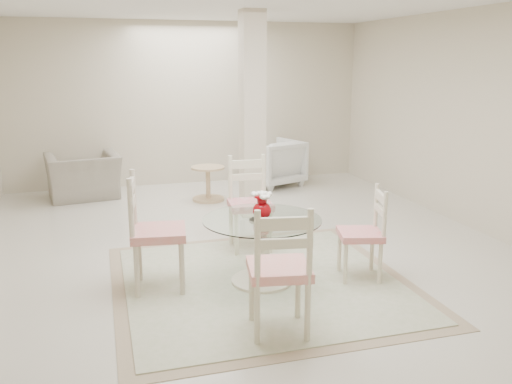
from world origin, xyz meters
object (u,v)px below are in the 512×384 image
object	(u,v)px
column	(252,116)
armchair_white	(274,163)
dining_chair_west	(149,223)
dining_chair_north	(249,196)
red_vase	(262,205)
dining_chair_east	(367,227)
dining_table	(262,251)
recliner_taupe	(83,176)
dining_chair_south	(281,262)
side_table	(208,185)

from	to	relation	value
column	armchair_white	world-z (taller)	column
column	armchair_white	xyz separation A→B (m)	(0.83, 1.62, -0.96)
armchair_white	dining_chair_west	bearing A→B (deg)	38.71
column	dining_chair_north	bearing A→B (deg)	-107.27
red_vase	dining_chair_east	size ratio (longest dim) A/B	0.26
column	dining_table	distance (m)	2.60
dining_chair_west	recliner_taupe	xyz separation A→B (m)	(-0.67, 3.75, -0.30)
dining_chair_south	recliner_taupe	world-z (taller)	dining_chair_south
dining_chair_east	dining_chair_south	size ratio (longest dim) A/B	0.86
dining_chair_east	armchair_white	xyz separation A→B (m)	(0.39, 4.11, -0.14)
dining_chair_south	dining_chair_north	bearing A→B (deg)	-89.20
red_vase	dining_chair_east	world-z (taller)	dining_chair_east
armchair_white	dining_chair_north	bearing A→B (deg)	48.25
dining_chair_west	dining_chair_south	distance (m)	1.45
dining_table	dining_chair_west	bearing A→B (deg)	171.27
recliner_taupe	armchair_white	bearing A→B (deg)	171.93
dining_table	side_table	world-z (taller)	dining_table
recliner_taupe	dining_chair_west	bearing A→B (deg)	91.23
red_vase	recliner_taupe	world-z (taller)	red_vase
dining_chair_south	side_table	size ratio (longest dim) A/B	2.24
dining_chair_south	recliner_taupe	distance (m)	5.16
dining_table	armchair_white	distance (m)	4.19
dining_chair_north	side_table	size ratio (longest dim) A/B	2.21
dining_table	armchair_white	bearing A→B (deg)	70.59
dining_chair_north	dining_chair_west	bearing A→B (deg)	-139.06
recliner_taupe	column	bearing A→B (deg)	135.98
dining_chair_east	side_table	bearing A→B (deg)	-151.03
red_vase	armchair_white	world-z (taller)	red_vase
dining_chair_north	dining_chair_south	distance (m)	2.05
dining_table	armchair_white	xyz separation A→B (m)	(1.39, 3.95, 0.06)
dining_chair_west	armchair_white	distance (m)	4.50
column	recliner_taupe	xyz separation A→B (m)	(-2.25, 1.58, -1.01)
dining_table	dining_chair_east	bearing A→B (deg)	-9.22
dining_chair_east	dining_chair_north	size ratio (longest dim) A/B	0.87
dining_table	dining_chair_north	distance (m)	1.06
dining_chair_north	recliner_taupe	distance (m)	3.44
red_vase	dining_chair_south	distance (m)	1.04
dining_chair_east	recliner_taupe	distance (m)	4.88
dining_chair_north	side_table	distance (m)	2.25
dining_chair_east	dining_chair_north	bearing A→B (deg)	-129.73
side_table	dining_chair_north	bearing A→B (deg)	-89.19
armchair_white	dining_chair_east	bearing A→B (deg)	65.70
dining_chair_west	dining_chair_south	bearing A→B (deg)	-136.61
red_vase	dining_chair_north	world-z (taller)	dining_chair_north
armchair_white	dining_table	bearing A→B (deg)	51.71
dining_chair_east	red_vase	bearing A→B (deg)	-84.78
red_vase	dining_chair_west	world-z (taller)	dining_chair_west
dining_table	side_table	xyz separation A→B (m)	(0.12, 3.23, -0.09)
column	dining_chair_south	distance (m)	3.50
column	dining_table	xyz separation A→B (m)	(-0.56, -2.33, -1.02)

